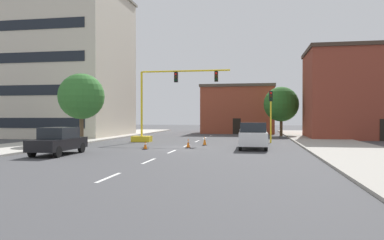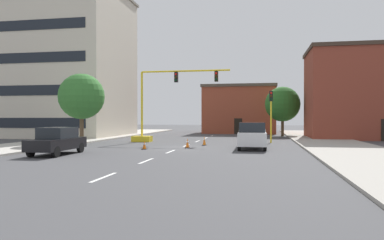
{
  "view_description": "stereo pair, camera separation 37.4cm",
  "coord_description": "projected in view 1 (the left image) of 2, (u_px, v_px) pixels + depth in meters",
  "views": [
    {
      "loc": [
        5.79,
        -27.76,
        2.42
      ],
      "look_at": [
        -0.09,
        5.52,
        2.12
      ],
      "focal_mm": 34.34,
      "sensor_mm": 36.0,
      "label": 1
    },
    {
      "loc": [
        6.16,
        -27.69,
        2.42
      ],
      "look_at": [
        -0.09,
        5.52,
        2.12
      ],
      "focal_mm": 34.34,
      "sensor_mm": 36.0,
      "label": 2
    }
  ],
  "objects": [
    {
      "name": "lane_stripe_seg_6",
      "position": [
        211.0,
        136.0,
        47.07
      ],
      "size": [
        0.16,
        2.4,
        0.01
      ],
      "primitive_type": "cube",
      "color": "silver",
      "rests_on": "ground_plane"
    },
    {
      "name": "tree_right_far",
      "position": [
        281.0,
        104.0,
        46.02
      ],
      "size": [
        4.37,
        4.37,
        6.19
      ],
      "color": "#4C3823",
      "rests_on": "ground_plane"
    },
    {
      "name": "sedan_black_near_left",
      "position": [
        58.0,
        141.0,
        23.31
      ],
      "size": [
        1.9,
        4.52,
        1.74
      ],
      "color": "black",
      "rests_on": "ground_plane"
    },
    {
      "name": "traffic_cone_roadside_c",
      "position": [
        188.0,
        143.0,
        28.48
      ],
      "size": [
        0.36,
        0.36,
        0.74
      ],
      "color": "black",
      "rests_on": "ground_plane"
    },
    {
      "name": "building_tall_left",
      "position": [
        68.0,
        64.0,
        45.43
      ],
      "size": [
        13.66,
        13.3,
        17.85
      ],
      "color": "beige",
      "rests_on": "ground_plane"
    },
    {
      "name": "traffic_light_pole_right",
      "position": [
        271.0,
        105.0,
        33.98
      ],
      "size": [
        0.32,
        0.47,
        4.8
      ],
      "color": "yellow",
      "rests_on": "ground_plane"
    },
    {
      "name": "building_brick_center",
      "position": [
        239.0,
        109.0,
        55.78
      ],
      "size": [
        10.62,
        10.19,
        7.04
      ],
      "color": "brown",
      "rests_on": "ground_plane"
    },
    {
      "name": "building_row_right",
      "position": [
        373.0,
        93.0,
        40.25
      ],
      "size": [
        14.27,
        8.48,
        9.96
      ],
      "color": "brown",
      "rests_on": "ground_plane"
    },
    {
      "name": "lane_stripe_seg_0",
      "position": [
        109.0,
        177.0,
        14.58
      ],
      "size": [
        0.16,
        2.4,
        0.01
      ],
      "primitive_type": "cube",
      "color": "silver",
      "rests_on": "ground_plane"
    },
    {
      "name": "lane_stripe_seg_3",
      "position": [
        187.0,
        145.0,
        30.83
      ],
      "size": [
        0.16,
        2.4,
        0.01
      ],
      "primitive_type": "cube",
      "color": "silver",
      "rests_on": "ground_plane"
    },
    {
      "name": "traffic_cone_roadside_a",
      "position": [
        205.0,
        141.0,
        31.05
      ],
      "size": [
        0.36,
        0.36,
        0.78
      ],
      "color": "black",
      "rests_on": "ground_plane"
    },
    {
      "name": "sidewalk_right",
      "position": [
        328.0,
        142.0,
        34.1
      ],
      "size": [
        6.0,
        56.0,
        0.14
      ],
      "primitive_type": "cube",
      "color": "#9E998E",
      "rests_on": "ground_plane"
    },
    {
      "name": "tree_left_near",
      "position": [
        81.0,
        96.0,
        31.97
      ],
      "size": [
        3.98,
        3.98,
        6.2
      ],
      "color": "brown",
      "rests_on": "ground_plane"
    },
    {
      "name": "lane_stripe_seg_4",
      "position": [
        197.0,
        141.0,
        36.24
      ],
      "size": [
        0.16,
        2.4,
        0.01
      ],
      "primitive_type": "cube",
      "color": "silver",
      "rests_on": "ground_plane"
    },
    {
      "name": "lane_stripe_seg_5",
      "position": [
        205.0,
        138.0,
        41.66
      ],
      "size": [
        0.16,
        2.4,
        0.01
      ],
      "primitive_type": "cube",
      "color": "silver",
      "rests_on": "ground_plane"
    },
    {
      "name": "lane_stripe_seg_2",
      "position": [
        172.0,
        152.0,
        25.41
      ],
      "size": [
        0.16,
        2.4,
        0.01
      ],
      "primitive_type": "cube",
      "color": "silver",
      "rests_on": "ground_plane"
    },
    {
      "name": "sidewalk_left",
      "position": [
        81.0,
        139.0,
        38.38
      ],
      "size": [
        6.0,
        56.0,
        0.14
      ],
      "primitive_type": "cube",
      "color": "#B2ADA3",
      "rests_on": "ground_plane"
    },
    {
      "name": "pickup_truck_white",
      "position": [
        253.0,
        136.0,
        27.74
      ],
      "size": [
        2.09,
        5.43,
        1.99
      ],
      "color": "white",
      "rests_on": "ground_plane"
    },
    {
      "name": "ground_plane",
      "position": [
        181.0,
        148.0,
        28.36
      ],
      "size": [
        160.0,
        160.0,
        0.0
      ],
      "primitive_type": "plane",
      "color": "#424244"
    },
    {
      "name": "lane_stripe_seg_1",
      "position": [
        149.0,
        161.0,
        19.99
      ],
      "size": [
        0.16,
        2.4,
        0.01
      ],
      "primitive_type": "cube",
      "color": "silver",
      "rests_on": "ground_plane"
    },
    {
      "name": "traffic_cone_roadside_b",
      "position": [
        145.0,
        145.0,
        27.16
      ],
      "size": [
        0.36,
        0.36,
        0.62
      ],
      "color": "black",
      "rests_on": "ground_plane"
    },
    {
      "name": "traffic_signal_gantry",
      "position": [
        154.0,
        118.0,
        35.23
      ],
      "size": [
        9.42,
        1.2,
        6.83
      ],
      "color": "yellow",
      "rests_on": "ground_plane"
    }
  ]
}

